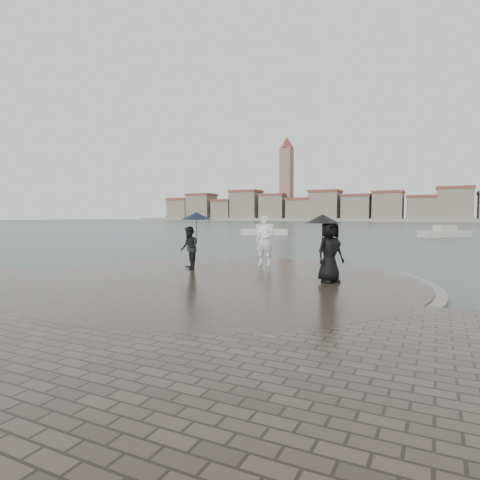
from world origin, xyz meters
The scene contains 8 objects.
ground centered at (0.00, 0.00, 0.00)m, with size 400.00×400.00×0.00m, color #2B3835.
kerb_ring centered at (0.00, 3.50, 0.16)m, with size 12.50×12.50×0.32m, color gray.
quay_tip centered at (0.00, 3.50, 0.18)m, with size 11.90×11.90×0.36m, color #2D261E.
statue centered at (0.03, 6.88, 1.32)m, with size 0.70×0.46×1.91m, color white.
visitor_left centered at (-1.88, 4.72, 1.54)m, with size 1.29×1.15×2.04m.
visitor_right centered at (3.16, 4.10, 1.47)m, with size 1.25×1.13×1.95m.
far_skyline centered at (-6.29, 160.71, 5.61)m, with size 260.00×20.00×37.00m.
boats centered at (6.07, 36.96, 0.38)m, with size 42.16×9.11×1.50m.
Camera 1 is at (5.99, -7.26, 2.26)m, focal length 30.00 mm.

